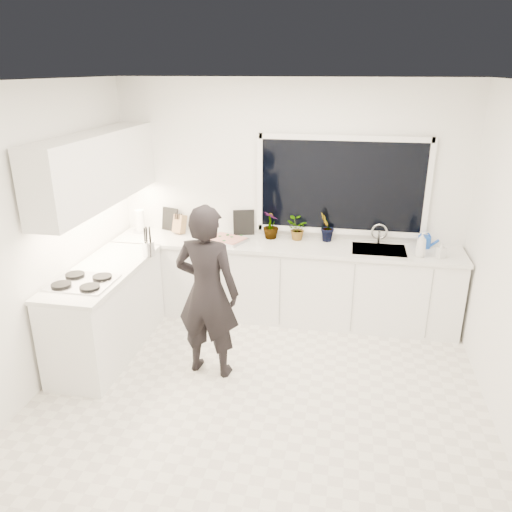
# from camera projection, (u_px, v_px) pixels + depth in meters

# --- Properties ---
(floor) EXTENTS (4.00, 3.50, 0.02)m
(floor) POSITION_uv_depth(u_px,v_px,m) (261.00, 388.00, 4.65)
(floor) COLOR beige
(floor) RESTS_ON ground
(wall_back) EXTENTS (4.00, 0.02, 2.70)m
(wall_back) POSITION_uv_depth(u_px,v_px,m) (288.00, 200.00, 5.79)
(wall_back) COLOR white
(wall_back) RESTS_ON ground
(wall_left) EXTENTS (0.02, 3.50, 2.70)m
(wall_left) POSITION_uv_depth(u_px,v_px,m) (44.00, 237.00, 4.52)
(wall_left) COLOR white
(wall_left) RESTS_ON ground
(ceiling) EXTENTS (4.00, 3.50, 0.02)m
(ceiling) POSITION_uv_depth(u_px,v_px,m) (263.00, 79.00, 3.69)
(ceiling) COLOR white
(ceiling) RESTS_ON wall_back
(window) EXTENTS (1.80, 0.02, 1.00)m
(window) POSITION_uv_depth(u_px,v_px,m) (342.00, 186.00, 5.58)
(window) COLOR black
(window) RESTS_ON wall_back
(base_cabinets_back) EXTENTS (3.92, 0.58, 0.88)m
(base_cabinets_back) POSITION_uv_depth(u_px,v_px,m) (283.00, 282.00, 5.83)
(base_cabinets_back) COLOR white
(base_cabinets_back) RESTS_ON floor
(base_cabinets_left) EXTENTS (0.58, 1.60, 0.88)m
(base_cabinets_left) POSITION_uv_depth(u_px,v_px,m) (107.00, 313.00, 5.10)
(base_cabinets_left) COLOR white
(base_cabinets_left) RESTS_ON floor
(countertop_back) EXTENTS (3.94, 0.62, 0.04)m
(countertop_back) POSITION_uv_depth(u_px,v_px,m) (284.00, 245.00, 5.65)
(countertop_back) COLOR silver
(countertop_back) RESTS_ON base_cabinets_back
(countertop_left) EXTENTS (0.62, 1.60, 0.04)m
(countertop_left) POSITION_uv_depth(u_px,v_px,m) (102.00, 271.00, 4.94)
(countertop_left) COLOR silver
(countertop_left) RESTS_ON base_cabinets_left
(upper_cabinets) EXTENTS (0.34, 2.10, 0.70)m
(upper_cabinets) POSITION_uv_depth(u_px,v_px,m) (97.00, 169.00, 4.95)
(upper_cabinets) COLOR white
(upper_cabinets) RESTS_ON wall_left
(sink) EXTENTS (0.58, 0.42, 0.14)m
(sink) POSITION_uv_depth(u_px,v_px,m) (379.00, 254.00, 5.49)
(sink) COLOR silver
(sink) RESTS_ON countertop_back
(faucet) EXTENTS (0.03, 0.03, 0.22)m
(faucet) POSITION_uv_depth(u_px,v_px,m) (379.00, 234.00, 5.62)
(faucet) COLOR silver
(faucet) RESTS_ON countertop_back
(stovetop) EXTENTS (0.56, 0.48, 0.03)m
(stovetop) POSITION_uv_depth(u_px,v_px,m) (82.00, 282.00, 4.61)
(stovetop) COLOR black
(stovetop) RESTS_ON countertop_left
(person) EXTENTS (0.65, 0.47, 1.68)m
(person) POSITION_uv_depth(u_px,v_px,m) (207.00, 292.00, 4.62)
(person) COLOR black
(person) RESTS_ON floor
(pizza_tray) EXTENTS (0.52, 0.46, 0.03)m
(pizza_tray) POSITION_uv_depth(u_px,v_px,m) (227.00, 240.00, 5.74)
(pizza_tray) COLOR silver
(pizza_tray) RESTS_ON countertop_back
(pizza) EXTENTS (0.47, 0.41, 0.01)m
(pizza) POSITION_uv_depth(u_px,v_px,m) (227.00, 238.00, 5.73)
(pizza) COLOR red
(pizza) RESTS_ON pizza_tray
(watering_can) EXTENTS (0.15, 0.15, 0.13)m
(watering_can) POSITION_uv_depth(u_px,v_px,m) (424.00, 242.00, 5.51)
(watering_can) COLOR #1346B5
(watering_can) RESTS_ON countertop_back
(paper_towel_roll) EXTENTS (0.13, 0.13, 0.26)m
(paper_towel_roll) POSITION_uv_depth(u_px,v_px,m) (140.00, 222.00, 6.01)
(paper_towel_roll) COLOR white
(paper_towel_roll) RESTS_ON countertop_back
(knife_block) EXTENTS (0.16, 0.14, 0.22)m
(knife_block) POSITION_uv_depth(u_px,v_px,m) (180.00, 225.00, 5.97)
(knife_block) COLOR #987447
(knife_block) RESTS_ON countertop_back
(utensil_crock) EXTENTS (0.17, 0.17, 0.16)m
(utensil_crock) POSITION_uv_depth(u_px,v_px,m) (149.00, 248.00, 5.27)
(utensil_crock) COLOR #B7B8BC
(utensil_crock) RESTS_ON countertop_left
(picture_frame_large) EXTENTS (0.22, 0.09, 0.28)m
(picture_frame_large) POSITION_uv_depth(u_px,v_px,m) (170.00, 219.00, 6.08)
(picture_frame_large) COLOR black
(picture_frame_large) RESTS_ON countertop_back
(picture_frame_small) EXTENTS (0.25, 0.09, 0.30)m
(picture_frame_small) POSITION_uv_depth(u_px,v_px,m) (244.00, 222.00, 5.91)
(picture_frame_small) COLOR black
(picture_frame_small) RESTS_ON countertop_back
(herb_plants) EXTENTS (0.87, 0.25, 0.34)m
(herb_plants) POSITION_uv_depth(u_px,v_px,m) (297.00, 227.00, 5.73)
(herb_plants) COLOR #26662D
(herb_plants) RESTS_ON countertop_back
(soap_bottles) EXTENTS (0.32, 0.11, 0.27)m
(soap_bottles) POSITION_uv_depth(u_px,v_px,m) (426.00, 246.00, 5.21)
(soap_bottles) COLOR #D8BF66
(soap_bottles) RESTS_ON countertop_back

